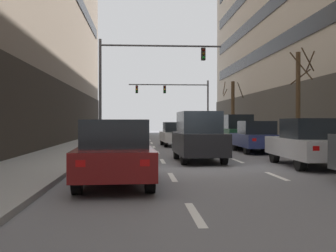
# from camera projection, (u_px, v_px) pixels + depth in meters

# --- Properties ---
(ground_plane) EXTENTS (120.00, 120.00, 0.00)m
(ground_plane) POSITION_uv_depth(u_px,v_px,m) (208.00, 166.00, 15.55)
(ground_plane) COLOR slate
(sidewalk_left) EXTENTS (3.12, 80.00, 0.14)m
(sidewalk_left) POSITION_uv_depth(u_px,v_px,m) (35.00, 165.00, 15.11)
(sidewalk_left) COLOR gray
(sidewalk_left) RESTS_ON ground
(lane_stripe_l1_s2) EXTENTS (0.16, 2.00, 0.01)m
(lane_stripe_l1_s2) POSITION_uv_depth(u_px,v_px,m) (195.00, 214.00, 7.46)
(lane_stripe_l1_s2) COLOR silver
(lane_stripe_l1_s2) RESTS_ON ground
(lane_stripe_l1_s3) EXTENTS (0.16, 2.00, 0.01)m
(lane_stripe_l1_s3) POSITION_uv_depth(u_px,v_px,m) (172.00, 177.00, 12.45)
(lane_stripe_l1_s3) COLOR silver
(lane_stripe_l1_s3) RESTS_ON ground
(lane_stripe_l1_s4) EXTENTS (0.16, 2.00, 0.01)m
(lane_stripe_l1_s4) POSITION_uv_depth(u_px,v_px,m) (163.00, 161.00, 17.43)
(lane_stripe_l1_s4) COLOR silver
(lane_stripe_l1_s4) RESTS_ON ground
(lane_stripe_l1_s5) EXTENTS (0.16, 2.00, 0.01)m
(lane_stripe_l1_s5) POSITION_uv_depth(u_px,v_px,m) (157.00, 152.00, 22.42)
(lane_stripe_l1_s5) COLOR silver
(lane_stripe_l1_s5) RESTS_ON ground
(lane_stripe_l1_s6) EXTENTS (0.16, 2.00, 0.01)m
(lane_stripe_l1_s6) POSITION_uv_depth(u_px,v_px,m) (154.00, 147.00, 27.41)
(lane_stripe_l1_s6) COLOR silver
(lane_stripe_l1_s6) RESTS_ON ground
(lane_stripe_l1_s7) EXTENTS (0.16, 2.00, 0.01)m
(lane_stripe_l1_s7) POSITION_uv_depth(u_px,v_px,m) (151.00, 143.00, 32.40)
(lane_stripe_l1_s7) COLOR silver
(lane_stripe_l1_s7) RESTS_ON ground
(lane_stripe_l1_s8) EXTENTS (0.16, 2.00, 0.01)m
(lane_stripe_l1_s8) POSITION_uv_depth(u_px,v_px,m) (150.00, 140.00, 37.38)
(lane_stripe_l1_s8) COLOR silver
(lane_stripe_l1_s8) RESTS_ON ground
(lane_stripe_l1_s9) EXTENTS (0.16, 2.00, 0.01)m
(lane_stripe_l1_s9) POSITION_uv_depth(u_px,v_px,m) (148.00, 138.00, 42.37)
(lane_stripe_l1_s9) COLOR silver
(lane_stripe_l1_s9) RESTS_ON ground
(lane_stripe_l1_s10) EXTENTS (0.16, 2.00, 0.01)m
(lane_stripe_l1_s10) POSITION_uv_depth(u_px,v_px,m) (147.00, 136.00, 47.36)
(lane_stripe_l1_s10) COLOR silver
(lane_stripe_l1_s10) RESTS_ON ground
(lane_stripe_l2_s3) EXTENTS (0.16, 2.00, 0.01)m
(lane_stripe_l2_s3) POSITION_uv_depth(u_px,v_px,m) (276.00, 176.00, 12.66)
(lane_stripe_l2_s3) COLOR silver
(lane_stripe_l2_s3) RESTS_ON ground
(lane_stripe_l2_s4) EXTENTS (0.16, 2.00, 0.01)m
(lane_stripe_l2_s4) POSITION_uv_depth(u_px,v_px,m) (237.00, 161.00, 17.65)
(lane_stripe_l2_s4) COLOR silver
(lane_stripe_l2_s4) RESTS_ON ground
(lane_stripe_l2_s5) EXTENTS (0.16, 2.00, 0.01)m
(lane_stripe_l2_s5) POSITION_uv_depth(u_px,v_px,m) (216.00, 152.00, 22.64)
(lane_stripe_l2_s5) COLOR silver
(lane_stripe_l2_s5) RESTS_ON ground
(lane_stripe_l2_s6) EXTENTS (0.16, 2.00, 0.01)m
(lane_stripe_l2_s6) POSITION_uv_depth(u_px,v_px,m) (202.00, 147.00, 27.63)
(lane_stripe_l2_s6) COLOR silver
(lane_stripe_l2_s6) RESTS_ON ground
(lane_stripe_l2_s7) EXTENTS (0.16, 2.00, 0.01)m
(lane_stripe_l2_s7) POSITION_uv_depth(u_px,v_px,m) (192.00, 143.00, 32.61)
(lane_stripe_l2_s7) COLOR silver
(lane_stripe_l2_s7) RESTS_ON ground
(lane_stripe_l2_s8) EXTENTS (0.16, 2.00, 0.01)m
(lane_stripe_l2_s8) POSITION_uv_depth(u_px,v_px,m) (185.00, 140.00, 37.60)
(lane_stripe_l2_s8) COLOR silver
(lane_stripe_l2_s8) RESTS_ON ground
(lane_stripe_l2_s9) EXTENTS (0.16, 2.00, 0.01)m
(lane_stripe_l2_s9) POSITION_uv_depth(u_px,v_px,m) (180.00, 138.00, 42.59)
(lane_stripe_l2_s9) COLOR silver
(lane_stripe_l2_s9) RESTS_ON ground
(lane_stripe_l2_s10) EXTENTS (0.16, 2.00, 0.01)m
(lane_stripe_l2_s10) POSITION_uv_depth(u_px,v_px,m) (175.00, 136.00, 47.58)
(lane_stripe_l2_s10) COLOR silver
(lane_stripe_l2_s10) RESTS_ON ground
(car_driving_0) EXTENTS (1.85, 4.24, 2.04)m
(car_driving_0) POSITION_uv_depth(u_px,v_px,m) (199.00, 137.00, 17.28)
(car_driving_0) COLOR black
(car_driving_0) RESTS_ON ground
(car_driving_1) EXTENTS (1.88, 4.37, 1.63)m
(car_driving_1) POSITION_uv_depth(u_px,v_px,m) (132.00, 130.00, 40.53)
(car_driving_1) COLOR black
(car_driving_1) RESTS_ON ground
(car_driving_2) EXTENTS (2.03, 4.54, 1.68)m
(car_driving_2) POSITION_uv_depth(u_px,v_px,m) (115.00, 153.00, 10.86)
(car_driving_2) COLOR black
(car_driving_2) RESTS_ON ground
(car_driving_3) EXTENTS (1.94, 4.33, 1.60)m
(car_driving_3) POSITION_uv_depth(u_px,v_px,m) (176.00, 134.00, 28.25)
(car_driving_3) COLOR black
(car_driving_3) RESTS_ON ground
(car_parked_1) EXTENTS (2.04, 4.70, 1.75)m
(car_parked_1) POSITION_uv_depth(u_px,v_px,m) (310.00, 143.00, 15.34)
(car_parked_1) COLOR black
(car_parked_1) RESTS_ON ground
(car_parked_2) EXTENTS (1.92, 4.47, 1.67)m
(car_parked_2) POSITION_uv_depth(u_px,v_px,m) (256.00, 137.00, 22.39)
(car_parked_2) COLOR black
(car_parked_2) RESTS_ON ground
(car_parked_3) EXTENTS (1.84, 4.29, 2.07)m
(car_parked_3) POSITION_uv_depth(u_px,v_px,m) (237.00, 131.00, 26.76)
(car_parked_3) COLOR black
(car_parked_3) RESTS_ON ground
(traffic_signal_0) EXTENTS (8.20, 0.35, 6.97)m
(traffic_signal_0) POSITION_uv_depth(u_px,v_px,m) (135.00, 72.00, 28.25)
(traffic_signal_0) COLOR #4C4C51
(traffic_signal_0) RESTS_ON sidewalk_left
(traffic_signal_1) EXTENTS (8.78, 0.35, 6.03)m
(traffic_signal_1) POSITION_uv_depth(u_px,v_px,m) (180.00, 96.00, 46.48)
(traffic_signal_1) COLOR #4C4C51
(traffic_signal_1) RESTS_ON sidewalk_right
(street_tree_0) EXTENTS (1.50, 1.62, 5.31)m
(street_tree_0) POSITION_uv_depth(u_px,v_px,m) (299.00, 98.00, 22.56)
(street_tree_0) COLOR #4C3823
(street_tree_0) RESTS_ON sidewalk_right
(street_tree_1) EXTENTS (2.07, 2.06, 5.20)m
(street_tree_1) POSITION_uv_depth(u_px,v_px,m) (233.00, 109.00, 38.19)
(street_tree_1) COLOR #4C3823
(street_tree_1) RESTS_ON sidewalk_right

